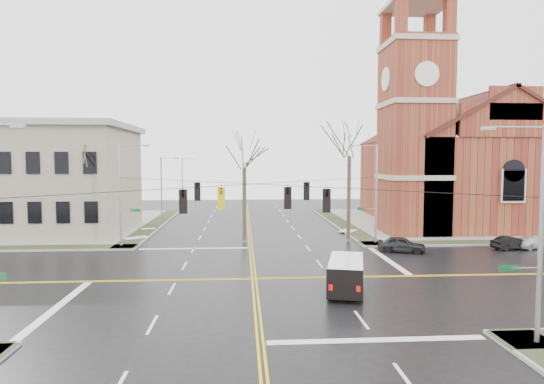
{
  "coord_description": "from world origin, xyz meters",
  "views": [
    {
      "loc": [
        -0.74,
        -29.19,
        7.72
      ],
      "look_at": [
        1.57,
        6.0,
        5.26
      ],
      "focal_mm": 30.0,
      "sensor_mm": 36.0,
      "label": 1
    }
  ],
  "objects": [
    {
      "name": "span_wires",
      "position": [
        0.0,
        0.0,
        6.2
      ],
      "size": [
        23.02,
        23.02,
        0.03
      ],
      "color": "black",
      "rests_on": "ground"
    },
    {
      "name": "traffic_signals",
      "position": [
        -0.0,
        -0.67,
        5.45
      ],
      "size": [
        8.21,
        8.26,
        1.3
      ],
      "color": "black",
      "rests_on": "ground"
    },
    {
      "name": "tree_nw_far",
      "position": [
        -14.19,
        14.13,
        7.69
      ],
      "size": [
        4.0,
        4.0,
        10.61
      ],
      "color": "#352C22",
      "rests_on": "ground"
    },
    {
      "name": "streetlight_north_a",
      "position": [
        -10.65,
        28.0,
        4.47
      ],
      "size": [
        2.3,
        0.2,
        8.0
      ],
      "color": "gray",
      "rests_on": "ground"
    },
    {
      "name": "tree_nw_near",
      "position": [
        -0.54,
        13.59,
        7.53
      ],
      "size": [
        4.0,
        4.0,
        10.38
      ],
      "color": "#352C22",
      "rests_on": "ground"
    },
    {
      "name": "parked_car_b",
      "position": [
        22.54,
        8.27,
        0.57
      ],
      "size": [
        3.65,
        1.87,
        1.15
      ],
      "primitive_type": "imported",
      "rotation": [
        0.0,
        0.0,
        1.77
      ],
      "color": "black",
      "rests_on": "ground"
    },
    {
      "name": "signal_pole_se",
      "position": [
        11.32,
        -11.5,
        4.95
      ],
      "size": [
        2.75,
        0.22,
        9.0
      ],
      "color": "gray",
      "rests_on": "ground"
    },
    {
      "name": "church",
      "position": [
        24.76,
        24.78,
        8.43
      ],
      "size": [
        24.28,
        27.48,
        27.5
      ],
      "color": "maroon",
      "rests_on": "ground"
    },
    {
      "name": "streetlight_north_b",
      "position": [
        -10.65,
        48.0,
        4.47
      ],
      "size": [
        2.3,
        0.2,
        8.0
      ],
      "color": "gray",
      "rests_on": "ground"
    },
    {
      "name": "parked_car_a",
      "position": [
        12.61,
        7.76,
        0.66
      ],
      "size": [
        4.2,
        2.83,
        1.33
      ],
      "primitive_type": "imported",
      "rotation": [
        0.0,
        0.0,
        1.22
      ],
      "color": "black",
      "rests_on": "ground"
    },
    {
      "name": "sidewalks",
      "position": [
        0.0,
        0.0,
        0.08
      ],
      "size": [
        80.0,
        80.0,
        0.17
      ],
      "color": "gray",
      "rests_on": "ground"
    },
    {
      "name": "signal_pole_ne",
      "position": [
        11.32,
        11.5,
        4.95
      ],
      "size": [
        2.75,
        0.22,
        9.0
      ],
      "color": "gray",
      "rests_on": "ground"
    },
    {
      "name": "civic_building_a",
      "position": [
        -22.0,
        20.0,
        5.5
      ],
      "size": [
        18.0,
        14.0,
        11.0
      ],
      "primitive_type": "cube",
      "color": "gray",
      "rests_on": "ground"
    },
    {
      "name": "parked_car_c",
      "position": [
        24.63,
        8.61,
        0.53
      ],
      "size": [
        3.96,
        2.55,
        1.07
      ],
      "primitive_type": "imported",
      "rotation": [
        0.0,
        0.0,
        1.88
      ],
      "color": "#BCBCBF",
      "rests_on": "ground"
    },
    {
      "name": "cargo_van",
      "position": [
        5.36,
        -3.14,
        1.13
      ],
      "size": [
        3.16,
        5.35,
        1.91
      ],
      "rotation": [
        0.0,
        0.0,
        -0.26
      ],
      "color": "white",
      "rests_on": "ground"
    },
    {
      "name": "road_markings",
      "position": [
        0.0,
        0.0,
        0.01
      ],
      "size": [
        100.0,
        100.0,
        0.01
      ],
      "color": "gold",
      "rests_on": "ground"
    },
    {
      "name": "ground",
      "position": [
        0.0,
        0.0,
        0.0
      ],
      "size": [
        120.0,
        120.0,
        0.0
      ],
      "primitive_type": "plane",
      "color": "black",
      "rests_on": "ground"
    },
    {
      "name": "signal_pole_nw",
      "position": [
        -11.32,
        11.5,
        4.95
      ],
      "size": [
        2.75,
        0.22,
        9.0
      ],
      "color": "gray",
      "rests_on": "ground"
    },
    {
      "name": "tree_ne",
      "position": [
        9.45,
        13.55,
        8.64
      ],
      "size": [
        4.0,
        4.0,
        11.95
      ],
      "color": "#352C22",
      "rests_on": "ground"
    }
  ]
}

